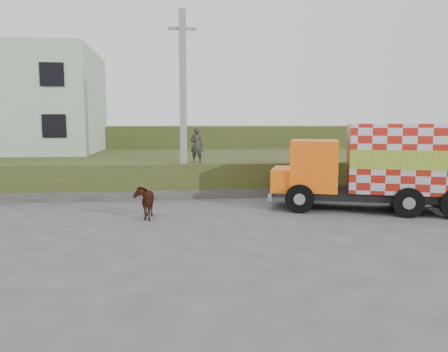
{
  "coord_description": "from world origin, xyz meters",
  "views": [
    {
      "loc": [
        -1.5,
        -14.45,
        3.23
      ],
      "look_at": [
        0.39,
        1.39,
        1.3
      ],
      "focal_mm": 35.0,
      "sensor_mm": 36.0,
      "label": 1
    }
  ],
  "objects": [
    {
      "name": "cow",
      "position": [
        -2.46,
        0.42,
        0.6
      ],
      "size": [
        0.65,
        1.42,
        1.19
      ],
      "primitive_type": "imported",
      "rotation": [
        0.0,
        0.0,
        0.01
      ],
      "color": "black",
      "rests_on": "ground"
    },
    {
      "name": "utility_pole",
      "position": [
        -1.0,
        4.6,
        4.08
      ],
      "size": [
        1.2,
        0.3,
        8.0
      ],
      "color": "gray",
      "rests_on": "ground"
    },
    {
      "name": "embankment",
      "position": [
        0.0,
        10.0,
        0.75
      ],
      "size": [
        40.0,
        12.0,
        1.5
      ],
      "primitive_type": "cube",
      "color": "#2A4517",
      "rests_on": "ground"
    },
    {
      "name": "cargo_truck",
      "position": [
        6.18,
        0.78,
        1.66
      ],
      "size": [
        7.56,
        4.51,
        3.22
      ],
      "rotation": [
        0.0,
        0.0,
        -0.34
      ],
      "color": "black",
      "rests_on": "ground"
    },
    {
      "name": "ground",
      "position": [
        0.0,
        0.0,
        0.0
      ],
      "size": [
        120.0,
        120.0,
        0.0
      ],
      "primitive_type": "plane",
      "color": "#474749",
      "rests_on": "ground"
    },
    {
      "name": "building",
      "position": [
        -11.0,
        13.0,
        4.5
      ],
      "size": [
        10.0,
        8.0,
        6.0
      ],
      "primitive_type": "cube",
      "color": "#AFCDAF",
      "rests_on": "embankment"
    },
    {
      "name": "pedestrian",
      "position": [
        -0.42,
        4.8,
        2.28
      ],
      "size": [
        0.61,
        0.44,
        1.55
      ],
      "primitive_type": "imported",
      "rotation": [
        0.0,
        0.0,
        3.02
      ],
      "color": "#2A2825",
      "rests_on": "embankment"
    },
    {
      "name": "retaining_strip",
      "position": [
        -2.0,
        4.2,
        0.2
      ],
      "size": [
        16.0,
        0.5,
        0.4
      ],
      "primitive_type": "cube",
      "color": "#595651",
      "rests_on": "ground"
    },
    {
      "name": "embankment_far",
      "position": [
        0.0,
        22.0,
        1.5
      ],
      "size": [
        40.0,
        12.0,
        3.0
      ],
      "primitive_type": "cube",
      "color": "#2A4517",
      "rests_on": "ground"
    }
  ]
}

